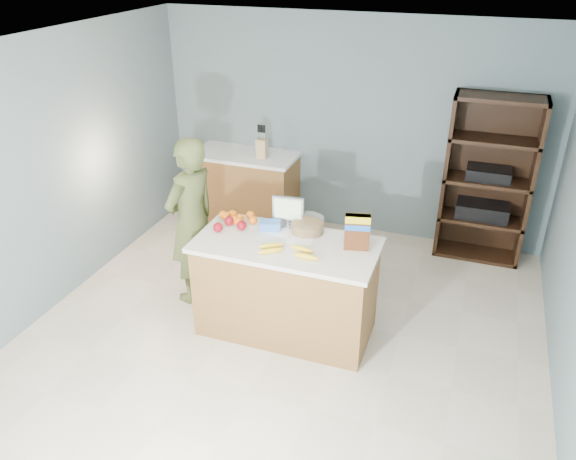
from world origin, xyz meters
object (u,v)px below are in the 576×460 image
(shelving_unit, at_px, (487,182))
(person, at_px, (192,222))
(counter_peninsula, at_px, (286,291))
(cereal_box, at_px, (357,230))
(tv, at_px, (288,210))

(shelving_unit, xyz_separation_m, person, (-2.57, -1.82, -0.04))
(counter_peninsula, distance_m, shelving_unit, 2.61)
(counter_peninsula, distance_m, cereal_box, 0.89)
(shelving_unit, height_order, tv, shelving_unit)
(person, relative_size, cereal_box, 5.31)
(tv, bearing_deg, person, -175.50)
(shelving_unit, bearing_deg, cereal_box, -116.51)
(counter_peninsula, height_order, person, person)
(shelving_unit, xyz_separation_m, cereal_box, (-0.97, -1.95, 0.22))
(counter_peninsula, bearing_deg, person, 167.35)
(counter_peninsula, height_order, tv, tv)
(counter_peninsula, xyz_separation_m, shelving_unit, (1.55, 2.05, 0.45))
(counter_peninsula, distance_m, person, 1.12)
(cereal_box, bearing_deg, tv, 163.37)
(counter_peninsula, relative_size, tv, 5.53)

